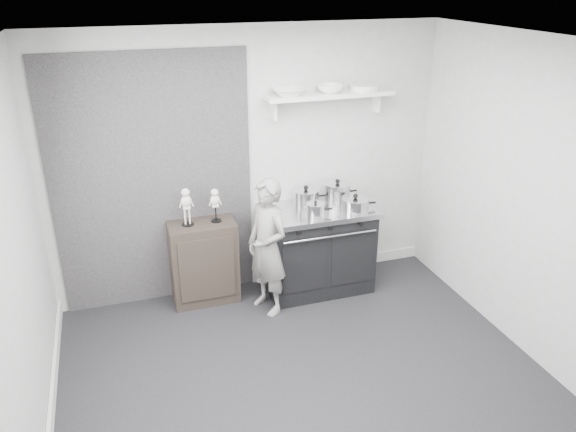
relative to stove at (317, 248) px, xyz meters
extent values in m
plane|color=black|center=(-0.63, -1.48, -0.46)|extent=(4.00, 4.00, 0.00)
cube|color=#A9A9A7|center=(-0.63, 0.32, 0.89)|extent=(4.00, 0.02, 2.70)
cube|color=#A9A9A7|center=(-0.63, -3.28, 0.89)|extent=(4.00, 0.02, 2.70)
cube|color=#A9A9A7|center=(-2.63, -1.48, 0.89)|extent=(0.02, 3.60, 2.70)
cube|color=#A9A9A7|center=(1.37, -1.48, 0.89)|extent=(0.02, 3.60, 2.70)
cube|color=silver|center=(-0.63, -1.48, 2.24)|extent=(4.00, 3.60, 0.02)
cube|color=black|center=(-1.58, 0.31, 0.79)|extent=(1.90, 0.02, 2.50)
cube|color=silver|center=(0.37, 0.30, -0.40)|extent=(2.00, 0.03, 0.12)
cube|color=silver|center=(0.17, 0.19, 1.56)|extent=(1.30, 0.26, 0.04)
cube|color=silver|center=(-0.38, 0.26, 1.44)|extent=(0.03, 0.12, 0.20)
cube|color=silver|center=(0.72, 0.26, 1.44)|extent=(0.03, 0.12, 0.20)
cube|color=black|center=(0.00, 0.00, -0.03)|extent=(1.08, 0.65, 0.86)
cube|color=silver|center=(0.00, 0.00, 0.43)|extent=(1.14, 0.69, 0.05)
cube|color=black|center=(-0.26, -0.32, -0.01)|extent=(0.45, 0.02, 0.56)
cube|color=black|center=(0.26, -0.32, -0.01)|extent=(0.45, 0.02, 0.56)
cylinder|color=silver|center=(0.00, -0.35, 0.29)|extent=(0.97, 0.02, 0.02)
cylinder|color=black|center=(-0.32, -0.34, 0.38)|extent=(0.04, 0.03, 0.04)
cylinder|color=black|center=(0.00, -0.34, 0.38)|extent=(0.04, 0.03, 0.04)
cylinder|color=black|center=(0.32, -0.34, 0.38)|extent=(0.04, 0.03, 0.04)
cube|color=black|center=(-1.18, 0.13, -0.03)|extent=(0.66, 0.38, 0.86)
imported|color=gray|center=(-0.61, -0.26, 0.23)|extent=(0.50, 0.59, 1.38)
cylinder|color=silver|center=(-0.08, 0.15, 0.53)|extent=(0.27, 0.27, 0.14)
cylinder|color=silver|center=(-0.08, 0.15, 0.60)|extent=(0.28, 0.28, 0.02)
sphere|color=black|center=(-0.08, 0.15, 0.64)|extent=(0.05, 0.05, 0.05)
cylinder|color=black|center=(0.09, 0.15, 0.53)|extent=(0.10, 0.02, 0.02)
cylinder|color=silver|center=(0.26, 0.13, 0.54)|extent=(0.26, 0.26, 0.18)
cylinder|color=silver|center=(0.26, 0.13, 0.64)|extent=(0.27, 0.27, 0.02)
sphere|color=black|center=(0.26, 0.13, 0.67)|extent=(0.05, 0.05, 0.05)
cylinder|color=black|center=(0.43, 0.13, 0.54)|extent=(0.10, 0.02, 0.02)
cylinder|color=silver|center=(0.33, -0.16, 0.51)|extent=(0.28, 0.28, 0.11)
cylinder|color=silver|center=(0.33, -0.16, 0.58)|extent=(0.28, 0.28, 0.02)
sphere|color=black|center=(0.33, -0.16, 0.61)|extent=(0.05, 0.05, 0.05)
cylinder|color=black|center=(0.51, -0.16, 0.51)|extent=(0.10, 0.02, 0.02)
cylinder|color=silver|center=(-0.10, -0.18, 0.51)|extent=(0.18, 0.18, 0.12)
cylinder|color=silver|center=(-0.10, -0.18, 0.58)|extent=(0.18, 0.18, 0.02)
sphere|color=black|center=(-0.10, -0.18, 0.61)|extent=(0.03, 0.03, 0.03)
cylinder|color=black|center=(0.03, -0.18, 0.51)|extent=(0.10, 0.02, 0.02)
imported|color=white|center=(-0.26, 0.19, 1.62)|extent=(0.30, 0.30, 0.07)
imported|color=white|center=(0.17, 0.19, 1.62)|extent=(0.26, 0.26, 0.08)
cylinder|color=white|center=(0.54, 0.19, 1.61)|extent=(0.28, 0.28, 0.06)
camera|label=1|loc=(-1.93, -4.91, 2.66)|focal=35.00mm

